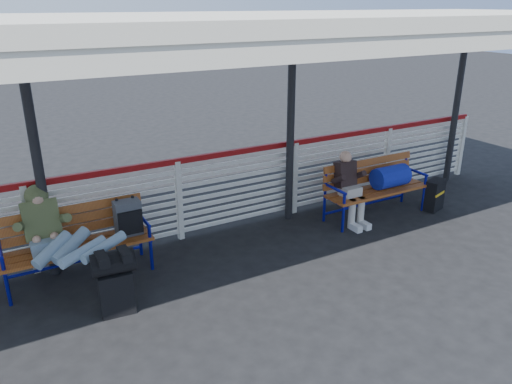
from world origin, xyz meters
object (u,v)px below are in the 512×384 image
luggage_stack (115,280)px  bench_left (92,231)px  companion_person (350,187)px  suitcase_side (434,195)px  traveler_man (68,241)px  bench_right (382,180)px

luggage_stack → bench_left: size_ratio=0.43×
luggage_stack → companion_person: companion_person is taller
companion_person → suitcase_side: bearing=-10.5°
luggage_stack → traveler_man: (-0.35, 0.69, 0.27)m
luggage_stack → suitcase_side: (5.44, 0.37, -0.15)m
traveler_man → suitcase_side: 5.81m
bench_right → companion_person: (-0.68, -0.00, -0.00)m
bench_left → suitcase_side: 5.49m
bench_left → luggage_stack: bearing=-90.2°
luggage_stack → bench_right: 4.58m
bench_left → suitcase_side: (5.44, -0.67, -0.33)m
bench_right → suitcase_side: 1.02m
companion_person → suitcase_side: size_ratio=2.19×
traveler_man → companion_person: 4.19m
bench_right → traveler_man: (-4.87, 0.02, 0.08)m
bench_left → bench_right: bearing=-4.6°
suitcase_side → companion_person: bearing=151.5°
suitcase_side → bench_right: bearing=143.8°
bench_right → traveler_man: 4.87m
bench_left → companion_person: size_ratio=1.57×
bench_right → companion_person: 0.68m
companion_person → bench_left: bearing=174.5°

